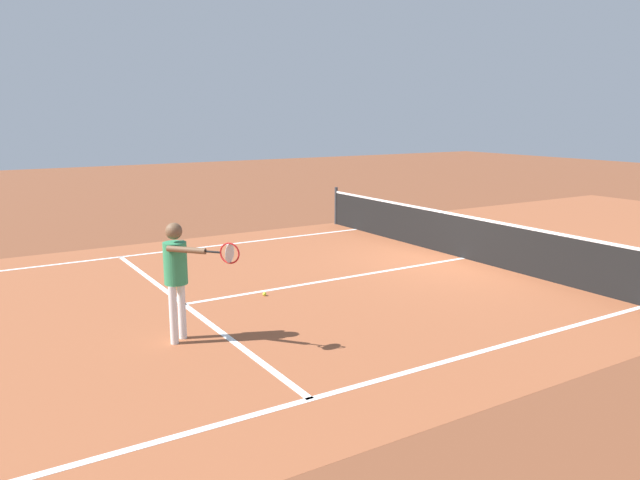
% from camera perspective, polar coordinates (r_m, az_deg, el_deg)
% --- Properties ---
extents(ground_plane, '(60.00, 60.00, 0.00)m').
position_cam_1_polar(ground_plane, '(13.92, 13.16, -1.66)').
color(ground_plane, brown).
extents(court_surface_inbounds, '(10.62, 24.40, 0.00)m').
position_cam_1_polar(court_surface_inbounds, '(13.92, 13.16, -1.65)').
color(court_surface_inbounds, '#9E5433').
rests_on(court_surface_inbounds, ground_plane).
extents(line_sideline_left, '(0.10, 11.89, 0.01)m').
position_cam_1_polar(line_sideline_left, '(14.48, -16.25, -1.29)').
color(line_sideline_left, white).
rests_on(line_sideline_left, ground_plane).
extents(line_sideline_right, '(0.10, 11.89, 0.01)m').
position_cam_1_polar(line_sideline_right, '(7.27, 2.28, -13.68)').
color(line_sideline_right, white).
rests_on(line_sideline_right, ground_plane).
extents(line_service_near, '(8.22, 0.10, 0.01)m').
position_cam_1_polar(line_service_near, '(10.55, -12.51, -5.82)').
color(line_service_near, white).
rests_on(line_service_near, ground_plane).
extents(line_center_service, '(0.10, 6.40, 0.01)m').
position_cam_1_polar(line_center_service, '(11.93, 2.15, -3.53)').
color(line_center_service, white).
rests_on(line_center_service, ground_plane).
extents(net, '(10.35, 0.09, 1.07)m').
position_cam_1_polar(net, '(13.82, 13.25, 0.33)').
color(net, '#33383D').
rests_on(net, ground_plane).
extents(player_near, '(1.09, 0.71, 1.68)m').
position_cam_1_polar(player_near, '(8.60, -13.08, -2.59)').
color(player_near, white).
rests_on(player_near, ground_plane).
extents(tennis_ball_mid_court, '(0.07, 0.07, 0.07)m').
position_cam_1_polar(tennis_ball_mid_court, '(10.81, -5.17, -5.01)').
color(tennis_ball_mid_court, '#CCE033').
rests_on(tennis_ball_mid_court, ground_plane).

